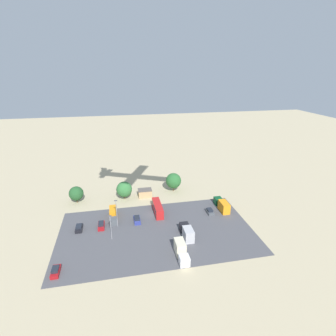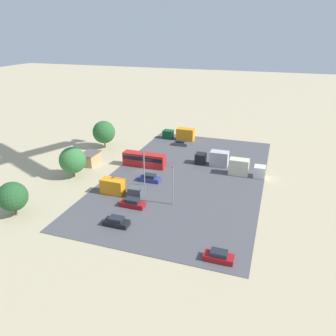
# 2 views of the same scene
# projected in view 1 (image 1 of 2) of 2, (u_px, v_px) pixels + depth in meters

# --- Properties ---
(ground_plane) EXTENTS (400.00, 400.00, 0.00)m
(ground_plane) POSITION_uv_depth(u_px,v_px,m) (152.00, 215.00, 86.68)
(ground_plane) COLOR tan
(parking_lot_surface) EXTENTS (56.84, 32.64, 0.08)m
(parking_lot_surface) POSITION_uv_depth(u_px,v_px,m) (157.00, 232.00, 77.60)
(parking_lot_surface) COLOR #4C4C51
(parking_lot_surface) RESTS_ON ground
(shed_building) EXTENTS (5.12, 3.61, 2.84)m
(shed_building) POSITION_uv_depth(u_px,v_px,m) (145.00, 193.00, 98.60)
(shed_building) COLOR tan
(shed_building) RESTS_ON ground
(bus) EXTENTS (2.48, 10.06, 3.20)m
(bus) POSITION_uv_depth(u_px,v_px,m) (158.00, 208.00, 87.37)
(bus) COLOR red
(bus) RESTS_ON ground
(parked_car_0) EXTENTS (1.94, 4.13, 1.42)m
(parked_car_0) POSITION_uv_depth(u_px,v_px,m) (210.00, 211.00, 87.47)
(parked_car_0) COLOR #4C5156
(parked_car_0) RESTS_ON ground
(parked_car_1) EXTENTS (1.95, 4.23, 1.49)m
(parked_car_1) POSITION_uv_depth(u_px,v_px,m) (79.00, 228.00, 78.33)
(parked_car_1) COLOR black
(parked_car_1) RESTS_ON ground
(parked_car_2) EXTENTS (1.83, 4.18, 1.51)m
(parked_car_2) POSITION_uv_depth(u_px,v_px,m) (56.00, 271.00, 61.64)
(parked_car_2) COLOR maroon
(parked_car_2) RESTS_ON ground
(parked_car_3) EXTENTS (1.90, 4.55, 1.57)m
(parked_car_3) POSITION_uv_depth(u_px,v_px,m) (101.00, 225.00, 79.57)
(parked_car_3) COLOR maroon
(parked_car_3) RESTS_ON ground
(parked_car_4) EXTENTS (1.95, 4.68, 1.56)m
(parked_car_4) POSITION_uv_depth(u_px,v_px,m) (137.00, 220.00, 82.60)
(parked_car_4) COLOR navy
(parked_car_4) RESTS_ON ground
(parked_truck_0) EXTENTS (2.34, 8.48, 2.95)m
(parked_truck_0) POSITION_uv_depth(u_px,v_px,m) (113.00, 215.00, 84.05)
(parked_truck_0) COLOR #4C5156
(parked_truck_0) RESTS_ON ground
(parked_truck_1) EXTENTS (2.53, 9.19, 3.39)m
(parked_truck_1) POSITION_uv_depth(u_px,v_px,m) (222.00, 205.00, 89.47)
(parked_truck_1) COLOR #0C4723
(parked_truck_1) RESTS_ON ground
(parked_truck_2) EXTENTS (2.57, 7.73, 3.49)m
(parked_truck_2) POSITION_uv_depth(u_px,v_px,m) (187.00, 232.00, 74.57)
(parked_truck_2) COLOR black
(parked_truck_2) RESTS_ON ground
(parked_truck_3) EXTENTS (2.47, 7.77, 3.58)m
(parked_truck_3) POSITION_uv_depth(u_px,v_px,m) (181.00, 251.00, 66.96)
(parked_truck_3) COLOR silver
(parked_truck_3) RESTS_ON ground
(tree_near_shed) EXTENTS (5.07, 5.07, 6.16)m
(tree_near_shed) POSITION_uv_depth(u_px,v_px,m) (76.00, 193.00, 93.35)
(tree_near_shed) COLOR brown
(tree_near_shed) RESTS_ON ground
(tree_apron_mid) EXTENTS (5.71, 5.71, 6.77)m
(tree_apron_mid) POSITION_uv_depth(u_px,v_px,m) (124.00, 189.00, 95.89)
(tree_apron_mid) COLOR brown
(tree_apron_mid) RESTS_ON ground
(tree_apron_far) EXTENTS (5.99, 5.99, 7.38)m
(tree_apron_far) POSITION_uv_depth(u_px,v_px,m) (173.00, 181.00, 102.01)
(tree_apron_far) COLOR brown
(tree_apron_far) RESTS_ON ground
(light_pole_lot_centre) EXTENTS (0.90, 0.28, 7.61)m
(light_pole_lot_centre) POSITION_uv_depth(u_px,v_px,m) (111.00, 226.00, 72.78)
(light_pole_lot_centre) COLOR gray
(light_pole_lot_centre) RESTS_ON ground
(light_pole_lot_edge) EXTENTS (0.90, 0.28, 8.88)m
(light_pole_lot_edge) POSITION_uv_depth(u_px,v_px,m) (117.00, 212.00, 78.59)
(light_pole_lot_edge) COLOR gray
(light_pole_lot_edge) RESTS_ON ground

